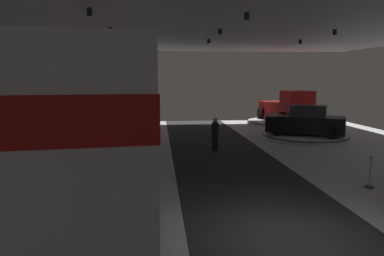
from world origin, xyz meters
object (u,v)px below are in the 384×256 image
object	(u,v)px
display_car_deep_left	(93,111)
display_car_far_left	(94,122)
display_platform_deep_left	(94,123)
display_platform_deep_right	(285,122)
display_car_far_right	(306,121)
display_platform_far_right	(305,136)
display_car_mid_left	(52,144)
display_platform_far_left	(95,138)
visitor_walking_near	(215,132)
display_platform_mid_left	(53,169)
pickup_truck_deep_right	(288,109)

from	to	relation	value
display_car_deep_left	display_car_far_left	bearing A→B (deg)	-79.77
display_platform_deep_left	display_platform_deep_right	bearing A→B (deg)	-0.08
display_car_far_right	display_platform_deep_right	bearing A→B (deg)	80.15
display_platform_far_right	display_car_mid_left	xyz separation A→B (m)	(-12.04, -6.72, 0.99)
display_car_deep_left	display_platform_far_right	bearing A→B (deg)	-27.71
display_platform_far_left	display_car_far_left	size ratio (longest dim) A/B	1.21
display_platform_far_right	visitor_walking_near	bearing A→B (deg)	-151.72
display_platform_mid_left	display_platform_far_left	bearing A→B (deg)	87.04
display_platform_deep_left	display_car_far_left	world-z (taller)	display_car_far_left
display_car_far_right	display_car_deep_left	bearing A→B (deg)	152.29
display_platform_far_left	visitor_walking_near	bearing A→B (deg)	-27.43
visitor_walking_near	pickup_truck_deep_right	bearing A→B (deg)	53.97
display_car_mid_left	display_car_far_left	world-z (taller)	display_car_mid_left
display_car_deep_left	visitor_walking_near	bearing A→B (deg)	-53.38
display_platform_deep_right	display_car_mid_left	xyz separation A→B (m)	(-13.24, -13.47, 0.99)
display_car_far_right	visitor_walking_near	xyz separation A→B (m)	(-5.67, -3.02, -0.09)
display_platform_far_right	display_platform_far_left	bearing A→B (deg)	179.41
display_platform_deep_right	visitor_walking_near	xyz separation A→B (m)	(-6.84, -9.78, 0.77)
display_car_deep_left	display_platform_far_left	bearing A→B (deg)	-79.53
pickup_truck_deep_right	display_platform_mid_left	bearing A→B (deg)	-135.38
pickup_truck_deep_right	display_platform_far_right	size ratio (longest dim) A/B	1.16
display_car_far_right	display_car_far_left	bearing A→B (deg)	179.32
display_car_mid_left	display_platform_far_left	bearing A→B (deg)	87.26
pickup_truck_deep_right	display_car_deep_left	xyz separation A→B (m)	(-14.19, 0.37, -0.08)
display_platform_deep_right	visitor_walking_near	world-z (taller)	visitor_walking_near
display_platform_far_right	display_car_far_left	xyz separation A→B (m)	(-11.74, 0.13, 0.95)
display_platform_far_left	display_car_far_left	world-z (taller)	display_car_far_left
pickup_truck_deep_right	display_car_far_left	distance (m)	14.44
display_car_far_left	visitor_walking_near	world-z (taller)	display_car_far_left
display_car_mid_left	display_car_far_left	distance (m)	6.86
display_car_deep_left	visitor_walking_near	xyz separation A→B (m)	(7.31, -9.84, -0.19)
pickup_truck_deep_right	visitor_walking_near	bearing A→B (deg)	-126.03
display_car_far_right	visitor_walking_near	bearing A→B (deg)	-151.95
display_car_deep_left	display_platform_far_left	distance (m)	6.86
display_platform_deep_right	display_platform_far_left	size ratio (longest dim) A/B	1.05
display_platform_deep_right	visitor_walking_near	distance (m)	11.96
display_car_mid_left	display_platform_far_left	world-z (taller)	display_car_mid_left
display_platform_far_right	display_car_far_right	distance (m)	0.86
display_platform_deep_right	display_car_far_right	world-z (taller)	display_car_far_right
display_car_far_left	display_platform_mid_left	bearing A→B (deg)	-92.70
display_platform_deep_right	display_platform_far_left	bearing A→B (deg)	-152.83
display_platform_far_left	display_car_deep_left	bearing A→B (deg)	100.47
display_platform_mid_left	display_platform_far_left	world-z (taller)	display_platform_mid_left
display_car_far_left	pickup_truck_deep_right	bearing A→B (deg)	25.90
display_car_deep_left	display_platform_far_left	size ratio (longest dim) A/B	0.82
display_platform_deep_right	display_platform_far_right	world-z (taller)	display_platform_deep_right
display_car_mid_left	display_car_far_left	bearing A→B (deg)	87.51
display_platform_far_right	display_platform_mid_left	bearing A→B (deg)	-150.94
display_platform_far_right	display_platform_far_left	world-z (taller)	display_platform_far_left
display_platform_deep_right	display_car_far_left	xyz separation A→B (m)	(-12.95, -6.62, 0.95)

